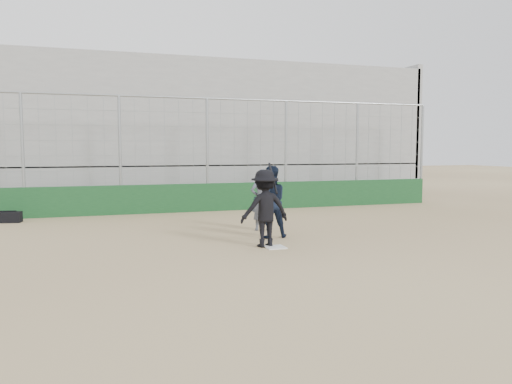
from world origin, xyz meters
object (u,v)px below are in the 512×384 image
object	(u,v)px
equipment_bag	(8,217)
umpire	(262,203)
batter_at_plate	(265,208)
catcher_crouched	(270,214)

from	to	relation	value
equipment_bag	umpire	bearing A→B (deg)	-28.65
batter_at_plate	equipment_bag	bearing A→B (deg)	136.39
catcher_crouched	equipment_bag	size ratio (longest dim) A/B	1.48
batter_at_plate	umpire	xyz separation A→B (m)	(0.66, 2.16, -0.12)
umpire	equipment_bag	distance (m)	7.84
catcher_crouched	equipment_bag	bearing A→B (deg)	143.75
batter_at_plate	umpire	world-z (taller)	batter_at_plate
batter_at_plate	catcher_crouched	size ratio (longest dim) A/B	1.58
batter_at_plate	catcher_crouched	bearing A→B (deg)	63.78
catcher_crouched	equipment_bag	distance (m)	8.31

